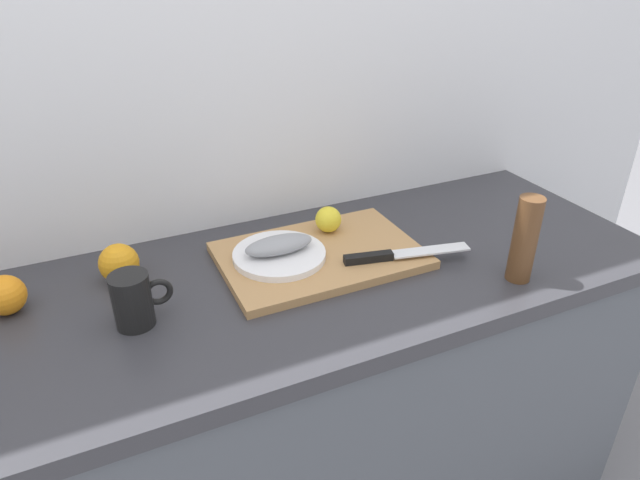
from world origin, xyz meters
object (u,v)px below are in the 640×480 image
(cutting_board, at_px, (320,255))
(pepper_mill, at_px, (525,240))
(orange_0, at_px, (5,295))
(fish_fillet, at_px, (279,245))
(chef_knife, at_px, (391,255))
(white_plate, at_px, (279,255))
(lemon_0, at_px, (328,219))
(coffee_mug_1, at_px, (134,300))

(cutting_board, distance_m, pepper_mill, 0.44)
(cutting_board, height_order, orange_0, orange_0)
(orange_0, bearing_deg, fish_fillet, -6.26)
(chef_knife, bearing_deg, white_plate, 166.46)
(cutting_board, relative_size, orange_0, 5.67)
(lemon_0, xyz_separation_m, pepper_mill, (0.29, -0.33, 0.04))
(white_plate, distance_m, orange_0, 0.55)
(fish_fillet, distance_m, orange_0, 0.55)
(fish_fillet, xyz_separation_m, coffee_mug_1, (-0.32, -0.08, 0.00))
(lemon_0, relative_size, orange_0, 0.80)
(cutting_board, xyz_separation_m, fish_fillet, (-0.09, 0.01, 0.04))
(coffee_mug_1, relative_size, pepper_mill, 0.60)
(white_plate, relative_size, chef_knife, 0.71)
(cutting_board, height_order, coffee_mug_1, coffee_mug_1)
(chef_knife, bearing_deg, coffee_mug_1, -170.36)
(lemon_0, bearing_deg, pepper_mill, -48.77)
(white_plate, height_order, orange_0, orange_0)
(white_plate, relative_size, orange_0, 2.62)
(coffee_mug_1, xyz_separation_m, orange_0, (-0.22, 0.14, -0.01))
(chef_knife, distance_m, pepper_mill, 0.28)
(lemon_0, bearing_deg, white_plate, -155.65)
(chef_knife, bearing_deg, lemon_0, 123.78)
(cutting_board, xyz_separation_m, chef_knife, (0.13, -0.09, 0.02))
(fish_fillet, xyz_separation_m, orange_0, (-0.54, 0.06, -0.01))
(coffee_mug_1, bearing_deg, fish_fillet, 14.72)
(white_plate, xyz_separation_m, pepper_mill, (0.45, -0.26, 0.07))
(cutting_board, bearing_deg, chef_knife, -35.83)
(cutting_board, distance_m, orange_0, 0.64)
(orange_0, bearing_deg, lemon_0, 0.80)
(fish_fillet, relative_size, chef_knife, 0.53)
(cutting_board, relative_size, lemon_0, 7.13)
(fish_fillet, bearing_deg, pepper_mill, -30.64)
(fish_fillet, bearing_deg, orange_0, 173.74)
(chef_knife, distance_m, orange_0, 0.79)
(chef_knife, height_order, coffee_mug_1, coffee_mug_1)
(white_plate, bearing_deg, fish_fillet, -90.00)
(coffee_mug_1, relative_size, orange_0, 1.44)
(coffee_mug_1, bearing_deg, orange_0, 147.07)
(white_plate, distance_m, fish_fillet, 0.03)
(fish_fillet, relative_size, pepper_mill, 0.81)
(chef_knife, bearing_deg, cutting_board, 156.18)
(white_plate, xyz_separation_m, coffee_mug_1, (-0.32, -0.08, 0.03))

